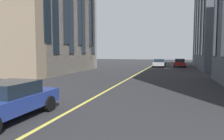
{
  "coord_description": "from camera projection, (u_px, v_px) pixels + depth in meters",
  "views": [
    {
      "loc": [
        3.16,
        -4.18,
        2.44
      ],
      "look_at": [
        16.35,
        -0.21,
        1.3
      ],
      "focal_mm": 33.8,
      "sensor_mm": 36.0,
      "label": 1
    }
  ],
  "objects": [
    {
      "name": "building_left_near",
      "position": [
        39.0,
        7.0,
        27.26
      ],
      "size": [
        13.3,
        10.93,
        16.65
      ],
      "color": "#A89E8E",
      "rests_on": "ground_plane"
    },
    {
      "name": "lane_centre_line",
      "position": [
        122.0,
        82.0,
        17.47
      ],
      "size": [
        80.0,
        0.16,
        0.01
      ],
      "color": "#D8C64C",
      "rests_on": "ground_plane"
    },
    {
      "name": "car_red_trailing",
      "position": [
        180.0,
        63.0,
        36.2
      ],
      "size": [
        3.9,
        1.89,
        1.4
      ],
      "color": "#B21E1E",
      "rests_on": "ground_plane"
    },
    {
      "name": "car_silver_mid",
      "position": [
        159.0,
        63.0,
        35.44
      ],
      "size": [
        4.4,
        1.95,
        1.37
      ],
      "color": "#B7BABF",
      "rests_on": "ground_plane"
    },
    {
      "name": "car_blue_parked_b",
      "position": [
        6.0,
        100.0,
        7.65
      ],
      "size": [
        4.4,
        1.95,
        1.37
      ],
      "color": "navy",
      "rests_on": "ground_plane"
    }
  ]
}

